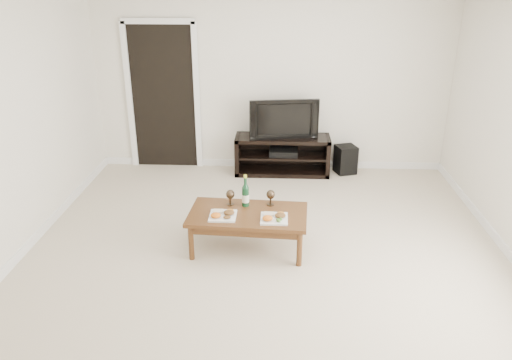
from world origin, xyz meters
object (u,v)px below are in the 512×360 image
object	(u,v)px
television	(283,118)
coffee_table	(248,231)
subwoofer	(345,159)
media_console	(282,155)

from	to	relation	value
television	coffee_table	world-z (taller)	television
television	subwoofer	xyz separation A→B (m)	(0.91, 0.06, -0.63)
subwoofer	coffee_table	size ratio (longest dim) A/B	0.33
media_console	coffee_table	bearing A→B (deg)	-99.30
coffee_table	television	bearing A→B (deg)	80.70
television	coffee_table	bearing A→B (deg)	-107.93
subwoofer	television	bearing A→B (deg)	165.43
media_console	television	bearing A→B (deg)	0.00
media_console	subwoofer	distance (m)	0.92
subwoofer	media_console	bearing A→B (deg)	165.43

